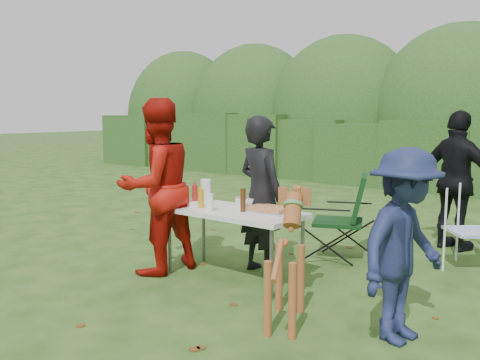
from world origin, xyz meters
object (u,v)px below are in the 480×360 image
Objects in this scene: folding_table at (233,215)px; ketchup_bottle at (195,196)px; person_red_jacket at (157,186)px; lawn_chair at (474,228)px; person_cook at (261,195)px; dog at (286,262)px; paper_towel_roll at (206,191)px; mustard_bottle at (201,198)px; beer_bottle at (243,200)px; child at (404,246)px; camping_chair at (338,217)px; person_black_puffy at (457,181)px.

ketchup_bottle is (-0.49, -0.07, 0.16)m from folding_table.
person_red_jacket is 1.99× the size of lawn_chair.
person_cook reaches higher than dog.
person_red_jacket is 7.35× the size of paper_towel_roll.
mustard_bottle is at bearing -161.63° from folding_table.
beer_bottle is (0.95, 0.32, -0.10)m from person_red_jacket.
folding_table is at bearing 34.12° from dog.
folding_table is 0.91m from person_red_jacket.
dog reaches higher than mustard_bottle.
child is at bearing -10.91° from beer_bottle.
child reaches higher than camping_chair.
mustard_bottle is at bearing 1.31° from lawn_chair.
lawn_chair is (1.39, 0.57, -0.04)m from camping_chair.
person_red_jacket is at bearing 99.50° from child.
person_cook is 0.90× the size of person_red_jacket.
person_red_jacket reaches higher than camping_chair.
person_cook is 0.65m from mustard_bottle.
person_red_jacket reaches higher than child.
person_cook is 0.36m from beer_bottle.
folding_table is at bearing 86.19° from person_cook.
person_cook is at bearing 134.04° from person_red_jacket.
person_cook reaches higher than child.
person_red_jacket is at bearing -0.79° from lawn_chair.
paper_towel_roll is at bearing 38.49° from dog.
beer_bottle is at bearing -15.35° from paper_towel_roll.
camping_chair is (-0.54, 1.97, -0.00)m from dog.
person_cook is 1.65× the size of camping_chair.
person_red_jacket is at bearing 27.28° from camping_chair.
person_cook reaches higher than beer_bottle.
person_black_puffy reaches higher than child.
beer_bottle is at bearing 11.13° from mustard_bottle.
person_black_puffy is 3.23m from paper_towel_roll.
beer_bottle is at bearing 49.65° from camping_chair.
person_black_puffy is 7.45× the size of beer_bottle.
person_cook is at bearing 19.66° from dog.
beer_bottle is at bearing 4.17° from ketchup_bottle.
mustard_bottle is at bearing 34.36° from camping_chair.
person_black_puffy reaches higher than folding_table.
folding_table is 6.25× the size of beer_bottle.
person_black_puffy is at bearing 60.09° from folding_table.
mustard_bottle is at bearing 44.81° from dog.
person_red_jacket is at bearing 70.76° from person_black_puffy.
beer_bottle is (-1.79, -1.90, 0.38)m from lawn_chair.
person_black_puffy is 6.87× the size of paper_towel_roll.
folding_table is 6.82× the size of ketchup_bottle.
person_cook is 7.84× the size of ketchup_bottle.
person_red_jacket is 3.79m from person_black_puffy.
lawn_chair is at bearing 178.95° from camping_chair.
dog is at bearing 148.11° from person_cook.
dog is (1.08, -0.66, -0.16)m from folding_table.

